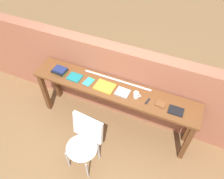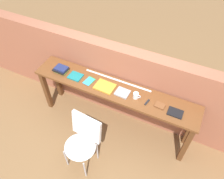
% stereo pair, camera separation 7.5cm
% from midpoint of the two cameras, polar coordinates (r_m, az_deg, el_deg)
% --- Properties ---
extents(ground_plane, '(40.00, 40.00, 0.00)m').
position_cam_midpoint_polar(ground_plane, '(3.68, -1.12, -12.11)').
color(ground_plane, brown).
extents(brick_wall_back, '(6.00, 0.20, 1.35)m').
position_cam_midpoint_polar(brick_wall_back, '(3.50, 3.37, 1.76)').
color(brick_wall_back, '#9E5B42').
rests_on(brick_wall_back, ground).
extents(sideboard, '(2.50, 0.44, 0.88)m').
position_cam_midpoint_polar(sideboard, '(3.24, 1.04, -1.32)').
color(sideboard, brown).
rests_on(sideboard, ground).
extents(chair_white_moulded, '(0.48, 0.49, 0.89)m').
position_cam_midpoint_polar(chair_white_moulded, '(3.07, -7.02, -13.01)').
color(chair_white_moulded, white).
rests_on(chair_white_moulded, ground).
extents(book_stack_leftmost, '(0.22, 0.17, 0.08)m').
position_cam_midpoint_polar(book_stack_leftmost, '(3.43, -12.53, 5.12)').
color(book_stack_leftmost, olive).
rests_on(book_stack_leftmost, sideboard).
extents(magazine_cycling, '(0.20, 0.17, 0.02)m').
position_cam_midpoint_polar(magazine_cycling, '(3.33, -8.88, 3.43)').
color(magazine_cycling, '#19757A').
rests_on(magazine_cycling, sideboard).
extents(pamphlet_pile_colourful, '(0.15, 0.19, 0.01)m').
position_cam_midpoint_polar(pamphlet_pile_colourful, '(3.24, -5.38, 2.24)').
color(pamphlet_pile_colourful, '#E5334C').
rests_on(pamphlet_pile_colourful, sideboard).
extents(book_open_centre, '(0.29, 0.23, 0.02)m').
position_cam_midpoint_polar(book_open_centre, '(3.14, -1.20, 0.78)').
color(book_open_centre, gold).
rests_on(book_open_centre, sideboard).
extents(book_grey_hardcover, '(0.20, 0.18, 0.02)m').
position_cam_midpoint_polar(book_grey_hardcover, '(3.06, 3.44, -0.84)').
color(book_grey_hardcover, '#9E9EA3').
rests_on(book_grey_hardcover, sideboard).
extents(mug, '(0.11, 0.08, 0.09)m').
position_cam_midpoint_polar(mug, '(3.00, 6.99, -1.60)').
color(mug, white).
rests_on(mug, sideboard).
extents(multitool_folded, '(0.05, 0.11, 0.02)m').
position_cam_midpoint_polar(multitool_folded, '(3.00, 9.85, -3.31)').
color(multitool_folded, black).
rests_on(multitool_folded, sideboard).
extents(leather_journal_brown, '(0.14, 0.11, 0.02)m').
position_cam_midpoint_polar(leather_journal_brown, '(2.99, 13.08, -4.11)').
color(leather_journal_brown, brown).
rests_on(leather_journal_brown, sideboard).
extents(book_repair_rightmost, '(0.20, 0.14, 0.02)m').
position_cam_midpoint_polar(book_repair_rightmost, '(2.97, 16.91, -5.82)').
color(book_repair_rightmost, black).
rests_on(book_repair_rightmost, sideboard).
extents(ruler_metal_back_edge, '(1.06, 0.03, 0.00)m').
position_cam_midpoint_polar(ruler_metal_back_edge, '(3.25, 2.09, 2.45)').
color(ruler_metal_back_edge, silver).
rests_on(ruler_metal_back_edge, sideboard).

